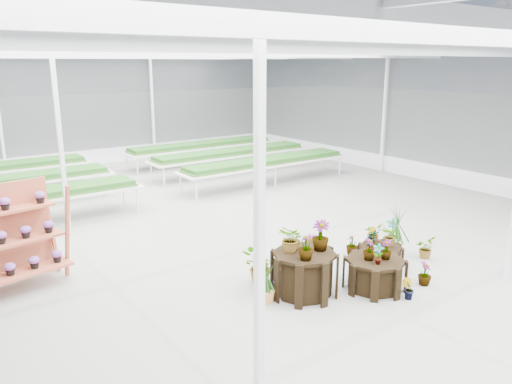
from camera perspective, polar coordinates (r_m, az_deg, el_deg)
ground_plane at (r=11.17m, az=0.47°, el=-6.78°), size 24.00×24.00×0.00m
greenhouse_shell at (r=10.56m, az=0.50°, el=4.66°), size 18.00×24.00×4.50m
steel_frame at (r=10.56m, az=0.50°, el=4.66°), size 18.00×24.00×4.50m
nursery_benches at (r=17.13m, az=-14.09°, el=1.84°), size 16.00×7.00×0.84m
plinth_tall at (r=9.10m, az=5.51°, el=-9.27°), size 1.28×1.28×0.80m
plinth_mid at (r=9.56m, az=13.38°, el=-9.10°), size 1.18×1.18×0.59m
plinth_low at (r=10.72m, az=14.01°, el=-7.02°), size 1.09×1.09×0.40m
shelf_rack at (r=10.15m, az=-26.02°, el=-4.79°), size 1.94×1.24×1.92m
nursery_plants at (r=9.91m, az=9.14°, el=-6.47°), size 4.56×2.65×1.36m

